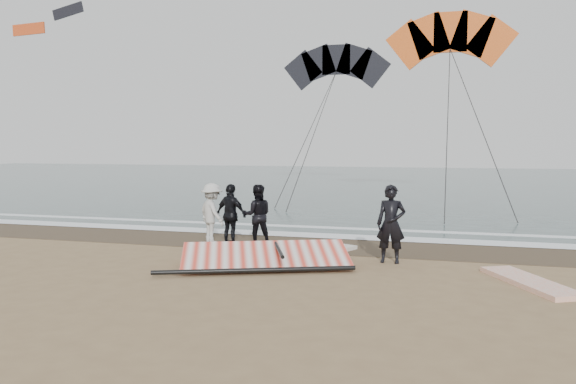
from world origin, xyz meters
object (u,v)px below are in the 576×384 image
Objects in this scene: board_cream at (319,253)px; board_white at (530,282)px; sail_rig at (265,258)px; man_main at (391,224)px.

board_white is at bearing 3.91° from board_cream.
board_white is 0.62× the size of sail_rig.
man_main is 3.32m from board_white.
board_white is at bearing -24.48° from man_main.
board_white is 5.09m from board_cream.
board_cream is at bearing 132.39° from board_white.
man_main reaches higher than board_cream.
board_cream is 1.88m from sail_rig.
board_white is (2.90, -1.37, -0.88)m from man_main.
board_white is at bearing -1.94° from sail_rig.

